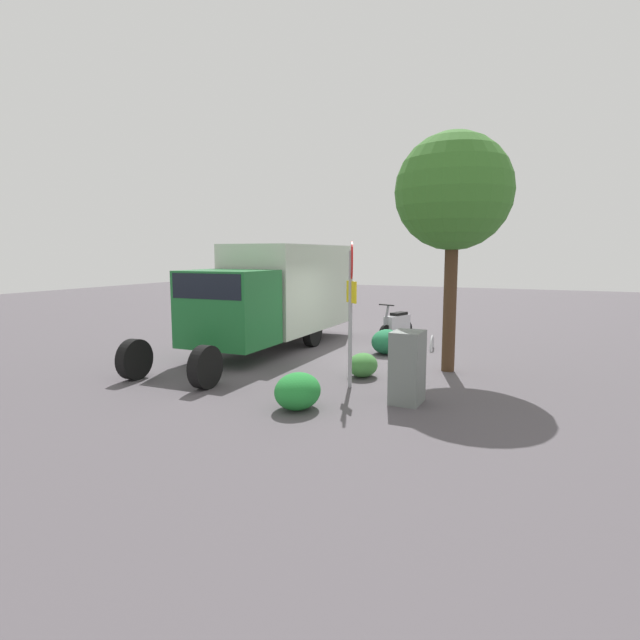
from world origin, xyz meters
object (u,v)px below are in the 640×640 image
at_px(stop_sign, 351,291).
at_px(utility_cabinet, 407,367).
at_px(street_tree, 454,193).
at_px(box_truck_near, 276,291).
at_px(motorcycle, 397,324).
at_px(bike_rack_hoop, 432,350).

distance_m(stop_sign, utility_cabinet, 1.99).
xyz_separation_m(stop_sign, street_tree, (-2.35, 1.57, 2.12)).
bearing_deg(box_truck_near, street_tree, 78.36).
bearing_deg(street_tree, motorcycle, -148.04).
relative_size(motorcycle, bike_rack_hoop, 2.07).
xyz_separation_m(motorcycle, bike_rack_hoop, (1.16, 1.38, -0.52)).
bearing_deg(utility_cabinet, stop_sign, -113.76).
xyz_separation_m(box_truck_near, utility_cabinet, (3.98, 5.02, -0.98)).
bearing_deg(street_tree, stop_sign, -33.71).
xyz_separation_m(stop_sign, utility_cabinet, (0.60, 1.35, -1.33)).
bearing_deg(box_truck_near, motorcycle, 131.70).
bearing_deg(bike_rack_hoop, street_tree, 19.96).
distance_m(motorcycle, street_tree, 5.64).
bearing_deg(motorcycle, box_truck_near, -31.21).
xyz_separation_m(street_tree, utility_cabinet, (2.95, -0.21, -3.45)).
height_order(box_truck_near, utility_cabinet, box_truck_near).
bearing_deg(stop_sign, bike_rack_hoop, 172.39).
bearing_deg(box_truck_near, stop_sign, 46.81).
relative_size(box_truck_near, utility_cabinet, 6.28).
bearing_deg(utility_cabinet, bike_rack_hoop, -172.69).
distance_m(motorcycle, stop_sign, 6.26).
bearing_deg(stop_sign, motorcycle, -173.08).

